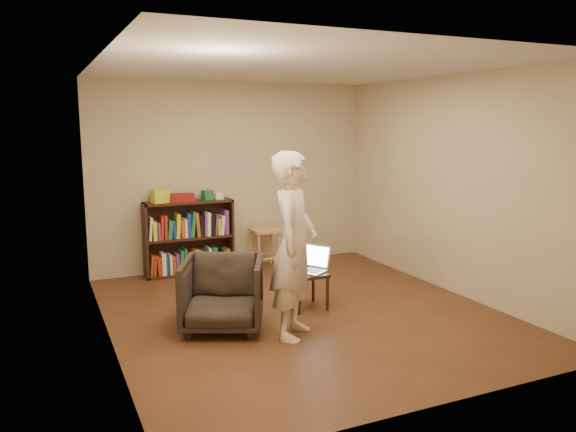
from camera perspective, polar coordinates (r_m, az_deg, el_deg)
name	(u,v)px	position (r m, az deg, el deg)	size (l,w,h in m)	color
floor	(302,312)	(6.21, 1.41, -9.74)	(4.50, 4.50, 0.00)	#452916
ceiling	(303,67)	(5.89, 1.52, 14.90)	(4.50, 4.50, 0.00)	silver
wall_back	(233,176)	(7.98, -5.59, 4.10)	(4.00, 4.00, 0.00)	tan
wall_left	(104,205)	(5.36, -18.18, 1.02)	(4.50, 4.50, 0.00)	tan
wall_right	(453,185)	(7.01, 16.39, 3.01)	(4.50, 4.50, 0.00)	tan
bookshelf	(189,242)	(7.77, -10.03, -2.58)	(1.20, 0.30, 1.00)	black
box_yellow	(160,196)	(7.57, -12.85, 2.00)	(0.22, 0.16, 0.18)	yellow
red_cloth	(182,198)	(7.62, -10.68, 1.84)	(0.31, 0.23, 0.10)	maroon
box_green	(207,195)	(7.75, -8.21, 2.13)	(0.13, 0.13, 0.13)	#1F753F
box_white	(219,196)	(7.79, -7.03, 2.04)	(0.11, 0.11, 0.09)	white
stool	(265,236)	(7.96, -2.35, -2.06)	(0.39, 0.39, 0.56)	tan
armchair	(222,294)	(5.66, -6.68, -7.85)	(0.78, 0.80, 0.73)	#2A231C
side_table	(307,278)	(6.25, 1.90, -6.36)	(0.40, 0.40, 0.41)	black
laptop	(310,265)	(6.30, 2.27, -5.01)	(0.49, 0.50, 0.28)	silver
person	(294,246)	(5.31, 0.60, -3.04)	(0.65, 0.43, 1.79)	beige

